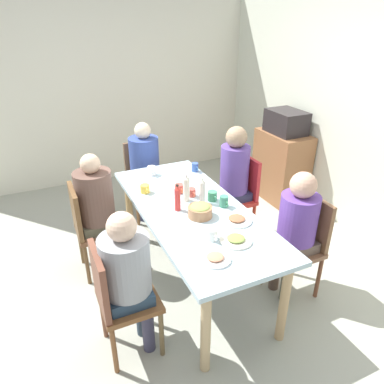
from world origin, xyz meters
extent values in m
plane|color=#9EA191|center=(0.00, 0.00, 0.00)|extent=(6.35, 6.35, 0.00)
cube|color=silver|center=(0.00, 2.07, 1.30)|extent=(5.53, 0.12, 2.60)
cube|color=silver|center=(-2.71, 0.00, 1.30)|extent=(0.12, 4.25, 2.60)
cube|color=#ACC6D0|center=(0.00, 0.00, 0.74)|extent=(2.02, 0.84, 0.04)
cylinder|color=tan|center=(-0.91, -0.32, 0.36)|extent=(0.07, 0.07, 0.72)
cylinder|color=tan|center=(0.91, -0.32, 0.36)|extent=(0.07, 0.07, 0.72)
cylinder|color=tan|center=(-0.91, 0.32, 0.36)|extent=(0.07, 0.07, 0.72)
cylinder|color=tan|center=(0.91, 0.32, 0.36)|extent=(0.07, 0.07, 0.72)
cube|color=brown|center=(0.51, 0.72, 0.44)|extent=(0.40, 0.40, 0.04)
cylinder|color=brown|center=(0.68, 0.89, 0.21)|extent=(0.04, 0.04, 0.43)
cylinder|color=brown|center=(0.34, 0.89, 0.21)|extent=(0.04, 0.04, 0.43)
cylinder|color=brown|center=(0.68, 0.55, 0.21)|extent=(0.04, 0.04, 0.43)
cylinder|color=brown|center=(0.34, 0.55, 0.21)|extent=(0.04, 0.04, 0.43)
cube|color=brown|center=(0.51, 0.90, 0.68)|extent=(0.38, 0.04, 0.45)
cylinder|color=#545444|center=(0.59, 0.62, 0.23)|extent=(0.09, 0.09, 0.45)
cylinder|color=brown|center=(0.43, 0.62, 0.23)|extent=(0.09, 0.09, 0.45)
cube|color=brown|center=(0.51, 0.72, 0.50)|extent=(0.30, 0.30, 0.10)
cylinder|color=#5F3B98|center=(0.51, 0.72, 0.75)|extent=(0.31, 0.31, 0.41)
sphere|color=tan|center=(0.51, 0.72, 1.05)|extent=(0.21, 0.21, 0.21)
cube|color=red|center=(-0.51, 0.72, 0.44)|extent=(0.40, 0.40, 0.04)
cylinder|color=#B93622|center=(-0.34, 0.89, 0.21)|extent=(0.04, 0.04, 0.43)
cylinder|color=#B12B2A|center=(-0.68, 0.89, 0.21)|extent=(0.04, 0.04, 0.43)
cylinder|color=#AE322A|center=(-0.34, 0.55, 0.21)|extent=(0.04, 0.04, 0.43)
cylinder|color=#AD2F1B|center=(-0.68, 0.55, 0.21)|extent=(0.04, 0.04, 0.43)
cube|color=red|center=(-0.51, 0.90, 0.68)|extent=(0.38, 0.04, 0.45)
cylinder|color=#2C3B4A|center=(-0.43, 0.62, 0.23)|extent=(0.09, 0.09, 0.45)
cylinder|color=#322F47|center=(-0.59, 0.62, 0.23)|extent=(0.09, 0.09, 0.45)
cube|color=#2C2C4D|center=(-0.51, 0.72, 0.50)|extent=(0.30, 0.30, 0.10)
cylinder|color=#5C4294|center=(-0.51, 0.72, 0.80)|extent=(0.30, 0.30, 0.50)
sphere|color=#9E8061|center=(-0.51, 0.72, 1.14)|extent=(0.22, 0.22, 0.22)
cube|color=brown|center=(-0.51, -0.72, 0.44)|extent=(0.40, 0.40, 0.04)
cylinder|color=brown|center=(-0.68, -0.89, 0.21)|extent=(0.04, 0.04, 0.43)
cylinder|color=brown|center=(-0.34, -0.89, 0.21)|extent=(0.04, 0.04, 0.43)
cylinder|color=brown|center=(-0.68, -0.55, 0.21)|extent=(0.04, 0.04, 0.43)
cylinder|color=brown|center=(-0.34, -0.55, 0.21)|extent=(0.04, 0.04, 0.43)
cube|color=brown|center=(-0.51, -0.90, 0.68)|extent=(0.38, 0.04, 0.45)
cylinder|color=brown|center=(-0.59, -0.62, 0.23)|extent=(0.09, 0.09, 0.45)
cylinder|color=#575047|center=(-0.43, -0.62, 0.23)|extent=(0.09, 0.09, 0.45)
cube|color=#514C39|center=(-0.51, -0.72, 0.50)|extent=(0.30, 0.30, 0.10)
cylinder|color=brown|center=(-0.51, -0.72, 0.79)|extent=(0.33, 0.33, 0.48)
sphere|color=beige|center=(-0.51, -0.72, 1.10)|extent=(0.17, 0.17, 0.17)
cube|color=brown|center=(-1.31, 0.00, 0.44)|extent=(0.40, 0.40, 0.04)
cylinder|color=brown|center=(-1.48, 0.17, 0.21)|extent=(0.04, 0.04, 0.43)
cylinder|color=brown|center=(-1.48, -0.17, 0.21)|extent=(0.04, 0.04, 0.43)
cylinder|color=brown|center=(-1.14, 0.17, 0.21)|extent=(0.04, 0.04, 0.43)
cylinder|color=brown|center=(-1.14, -0.17, 0.21)|extent=(0.04, 0.04, 0.43)
cube|color=brown|center=(-1.49, 0.00, 0.68)|extent=(0.04, 0.38, 0.45)
cylinder|color=#342F43|center=(-1.21, 0.08, 0.23)|extent=(0.09, 0.09, 0.45)
cylinder|color=#2C314F|center=(-1.21, -0.08, 0.23)|extent=(0.09, 0.09, 0.45)
cube|color=#24314A|center=(-1.31, 0.00, 0.50)|extent=(0.30, 0.30, 0.10)
cylinder|color=#354B98|center=(-1.31, 0.00, 0.77)|extent=(0.34, 0.34, 0.45)
sphere|color=beige|center=(-1.31, 0.00, 1.08)|extent=(0.18, 0.18, 0.18)
cube|color=brown|center=(0.51, -0.72, 0.44)|extent=(0.40, 0.40, 0.04)
cylinder|color=brown|center=(0.34, -0.89, 0.21)|extent=(0.04, 0.04, 0.43)
cylinder|color=brown|center=(0.68, -0.89, 0.21)|extent=(0.04, 0.04, 0.43)
cylinder|color=brown|center=(0.34, -0.55, 0.21)|extent=(0.04, 0.04, 0.43)
cylinder|color=brown|center=(0.68, -0.55, 0.21)|extent=(0.04, 0.04, 0.43)
cube|color=brown|center=(0.51, -0.90, 0.68)|extent=(0.38, 0.04, 0.45)
cylinder|color=#293847|center=(0.43, -0.62, 0.23)|extent=(0.09, 0.09, 0.45)
cylinder|color=#36344C|center=(0.59, -0.62, 0.23)|extent=(0.09, 0.09, 0.45)
cube|color=#24374C|center=(0.51, -0.72, 0.50)|extent=(0.30, 0.30, 0.10)
cylinder|color=#95999F|center=(0.51, -0.72, 0.76)|extent=(0.34, 0.34, 0.41)
sphere|color=beige|center=(0.51, -0.72, 1.05)|extent=(0.20, 0.20, 0.20)
cylinder|color=silver|center=(0.59, 0.08, 0.77)|extent=(0.24, 0.24, 0.01)
ellipsoid|color=#809A47|center=(0.59, 0.08, 0.79)|extent=(0.13, 0.13, 0.02)
cylinder|color=white|center=(0.72, -0.16, 0.77)|extent=(0.22, 0.22, 0.01)
ellipsoid|color=tan|center=(0.72, -0.16, 0.79)|extent=(0.12, 0.12, 0.02)
cylinder|color=white|center=(0.35, 0.23, 0.77)|extent=(0.24, 0.24, 0.01)
ellipsoid|color=#A05F3F|center=(0.35, 0.23, 0.79)|extent=(0.13, 0.13, 0.02)
cylinder|color=#A26D48|center=(0.16, 0.00, 0.81)|extent=(0.20, 0.20, 0.09)
ellipsoid|color=#87A64F|center=(0.16, 0.00, 0.85)|extent=(0.16, 0.16, 0.04)
cylinder|color=#3C5BA3|center=(-0.70, 0.36, 0.81)|extent=(0.07, 0.07, 0.09)
torus|color=#3361A0|center=(-0.66, 0.36, 0.81)|extent=(0.05, 0.01, 0.05)
cylinder|color=#C24B41|center=(-0.31, 0.02, 0.80)|extent=(0.08, 0.08, 0.08)
torus|color=#CE5635|center=(-0.26, 0.02, 0.80)|extent=(0.05, 0.01, 0.05)
cylinder|color=yellow|center=(-0.45, -0.27, 0.80)|extent=(0.09, 0.09, 0.08)
torus|color=#EFCE4B|center=(-0.39, -0.27, 0.80)|extent=(0.05, 0.01, 0.05)
cylinder|color=#408C64|center=(-0.05, 0.22, 0.81)|extent=(0.08, 0.08, 0.09)
torus|color=#428768|center=(0.00, 0.22, 0.81)|extent=(0.05, 0.01, 0.05)
cylinder|color=#3D866A|center=(0.09, 0.26, 0.81)|extent=(0.07, 0.07, 0.10)
torus|color=#40895B|center=(0.14, 0.26, 0.81)|extent=(0.05, 0.01, 0.05)
cylinder|color=#C84C44|center=(-0.20, 0.09, 0.80)|extent=(0.08, 0.08, 0.07)
torus|color=#C75541|center=(-0.15, 0.09, 0.80)|extent=(0.05, 0.01, 0.05)
cylinder|color=white|center=(-0.80, -0.08, 0.81)|extent=(0.09, 0.09, 0.09)
torus|color=white|center=(-0.75, -0.08, 0.81)|extent=(0.05, 0.01, 0.05)
cylinder|color=white|center=(0.49, -0.07, 0.81)|extent=(0.08, 0.08, 0.09)
torus|color=white|center=(0.55, -0.07, 0.81)|extent=(0.05, 0.01, 0.05)
cylinder|color=red|center=(-0.01, -0.13, 0.86)|extent=(0.05, 0.05, 0.20)
cone|color=red|center=(-0.01, -0.13, 0.98)|extent=(0.05, 0.05, 0.03)
cylinder|color=black|center=(-0.01, -0.13, 1.00)|extent=(0.03, 0.03, 0.01)
cylinder|color=beige|center=(-0.14, 0.01, 0.87)|extent=(0.06, 0.06, 0.21)
cone|color=silver|center=(-0.14, 0.01, 0.99)|extent=(0.05, 0.05, 0.03)
cylinder|color=white|center=(-0.14, 0.01, 1.01)|extent=(0.03, 0.03, 0.01)
cylinder|color=silver|center=(-0.05, 0.12, 0.86)|extent=(0.05, 0.05, 0.20)
cone|color=silver|center=(-0.05, 0.12, 0.98)|extent=(0.05, 0.05, 0.03)
cylinder|color=silver|center=(-0.05, 0.12, 1.00)|extent=(0.03, 0.03, 0.01)
cube|color=#8D5C39|center=(-1.04, 1.77, 0.45)|extent=(0.70, 0.44, 0.90)
cube|color=black|center=(-1.04, 1.77, 1.04)|extent=(0.48, 0.36, 0.28)
camera|label=1|loc=(2.43, -1.12, 2.26)|focal=33.61mm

